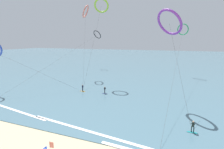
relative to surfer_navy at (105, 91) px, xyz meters
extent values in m
cube|color=slate|center=(2.98, 81.89, -0.78)|extent=(400.00, 200.00, 0.08)
ellipsoid|color=navy|center=(0.00, -0.01, -0.71)|extent=(1.40, 0.40, 0.06)
cylinder|color=black|center=(0.09, -0.12, -0.28)|extent=(0.12, 0.12, 0.80)
cylinder|color=black|center=(-0.09, 0.10, -0.28)|extent=(0.12, 0.12, 0.80)
cube|color=black|center=(0.00, -0.01, 0.43)|extent=(0.36, 0.38, 0.62)
sphere|color=tan|center=(0.00, -0.01, 0.85)|extent=(0.22, 0.22, 0.22)
cylinder|color=black|center=(0.14, -0.06, 0.48)|extent=(0.45, 0.38, 0.39)
cylinder|color=black|center=(-0.14, 0.28, 0.48)|extent=(0.45, 0.38, 0.39)
ellipsoid|color=orange|center=(-5.76, -0.19, -0.71)|extent=(1.40, 0.40, 0.06)
cylinder|color=#191E38|center=(-5.65, -0.28, -0.28)|extent=(0.12, 0.12, 0.80)
cylinder|color=#191E38|center=(-5.87, -0.10, -0.28)|extent=(0.12, 0.12, 0.80)
cube|color=#191E38|center=(-5.76, -0.19, 0.43)|extent=(0.38, 0.36, 0.62)
sphere|color=tan|center=(-5.76, -0.19, 0.85)|extent=(0.22, 0.22, 0.22)
cylinder|color=#191E38|center=(-5.59, -0.21, 0.48)|extent=(0.38, 0.45, 0.39)
cylinder|color=#191E38|center=(-5.94, 0.07, 0.48)|extent=(0.38, 0.45, 0.39)
ellipsoid|color=teal|center=(17.72, -11.46, -0.71)|extent=(1.40, 0.40, 0.06)
cylinder|color=#1E2823|center=(17.58, -11.44, -0.28)|extent=(0.12, 0.12, 0.80)
cylinder|color=#1E2823|center=(17.86, -11.48, -0.28)|extent=(0.12, 0.12, 0.80)
cube|color=#1E2823|center=(17.72, -11.46, 0.43)|extent=(0.34, 0.24, 0.62)
sphere|color=tan|center=(17.72, -11.46, 0.85)|extent=(0.22, 0.22, 0.22)
cylinder|color=#1E2823|center=(17.50, -11.31, 0.48)|extent=(0.15, 0.51, 0.39)
cylinder|color=#1E2823|center=(17.94, -11.37, 0.48)|extent=(0.15, 0.51, 0.39)
torus|color=#8CC62D|center=(-4.84, 9.44, 20.58)|extent=(4.38, 3.18, 3.62)
cylinder|color=#3F3F3F|center=(-5.30, 4.63, 9.77)|extent=(0.95, 9.66, 21.20)
torus|color=black|center=(-18.31, 34.64, 13.93)|extent=(4.80, 4.01, 3.62)
cylinder|color=#3F3F3F|center=(-18.99, 11.08, 6.47)|extent=(1.39, 47.14, 14.61)
torus|color=#199351|center=(16.35, 29.98, 15.10)|extent=(3.92, 2.36, 3.88)
cylinder|color=#3F3F3F|center=(15.17, 6.17, 7.06)|extent=(2.39, 47.62, 15.79)
cylinder|color=#3F3F3F|center=(-14.75, -4.59, 4.27)|extent=(18.00, 8.83, 10.19)
torus|color=#EA7260|center=(-13.62, 16.46, 20.61)|extent=(3.11, 4.65, 4.08)
cylinder|color=#3F3F3F|center=(-9.69, 8.14, 9.80)|extent=(7.89, 16.68, 21.25)
torus|color=purple|center=(13.39, -1.84, 14.58)|extent=(6.03, 5.76, 4.54)
cylinder|color=#3F3F3F|center=(15.56, -6.65, 6.77)|extent=(4.36, 9.65, 15.20)
cone|color=black|center=(1.54, -21.06, -0.68)|extent=(0.13, 0.13, 0.12)
cube|color=#EA7260|center=(4.40, -23.19, 1.60)|extent=(0.44, 0.07, 0.60)
cube|color=white|center=(3.86, -16.08, -0.76)|extent=(19.12, 2.65, 0.12)
cube|color=white|center=(-10.16, -14.64, -0.76)|extent=(14.15, 2.59, 0.12)
camera|label=1|loc=(15.06, -34.87, 11.45)|focal=27.36mm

